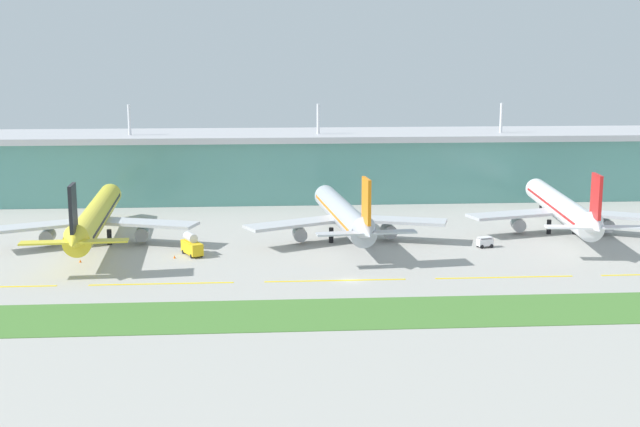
{
  "coord_description": "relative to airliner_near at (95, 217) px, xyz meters",
  "views": [
    {
      "loc": [
        -17.42,
        -159.79,
        43.96
      ],
      "look_at": [
        -3.58,
        34.52,
        7.0
      ],
      "focal_mm": 47.19,
      "sensor_mm": 36.0,
      "label": 1
    }
  ],
  "objects": [
    {
      "name": "taxiway_stripe_mid_west",
      "position": [
        19.37,
        -36.95,
        -6.44
      ],
      "size": [
        28.0,
        0.7,
        0.04
      ],
      "primitive_type": "cube",
      "color": "yellow",
      "rests_on": "ground"
    },
    {
      "name": "airliner_middle",
      "position": [
        58.5,
        -1.14,
        -0.01
      ],
      "size": [
        48.62,
        61.19,
        18.9
      ],
      "color": "#ADB2BC",
      "rests_on": "ground"
    },
    {
      "name": "airliner_far",
      "position": [
        113.56,
        4.0,
        -0.01
      ],
      "size": [
        48.51,
        67.04,
        18.9
      ],
      "color": "white",
      "rests_on": "ground"
    },
    {
      "name": "taxiway_stripe_centre",
      "position": [
        53.37,
        -36.95,
        -6.44
      ],
      "size": [
        28.0,
        0.7,
        0.04
      ],
      "primitive_type": "cube",
      "color": "yellow",
      "rests_on": "ground"
    },
    {
      "name": "taxiway_stripe_mid_east",
      "position": [
        87.37,
        -36.95,
        -6.44
      ],
      "size": [
        28.0,
        0.7,
        0.04
      ],
      "primitive_type": "cube",
      "color": "yellow",
      "rests_on": "ground"
    },
    {
      "name": "fuel_truck",
      "position": [
        23.41,
        -13.3,
        -4.2
      ],
      "size": [
        5.49,
        7.61,
        4.95
      ],
      "color": "gold",
      "rests_on": "ground"
    },
    {
      "name": "baggage_cart",
      "position": [
        90.47,
        -10.56,
        -5.19
      ],
      "size": [
        3.95,
        2.8,
        2.48
      ],
      "color": "silver",
      "rests_on": "ground"
    },
    {
      "name": "airliner_near",
      "position": [
        0.0,
        0.0,
        0.0
      ],
      "size": [
        48.71,
        71.93,
        18.9
      ],
      "color": "yellow",
      "rests_on": "ground"
    },
    {
      "name": "ground_plane",
      "position": [
        56.37,
        -37.06,
        -6.46
      ],
      "size": [
        600.0,
        600.0,
        0.0
      ],
      "primitive_type": "plane",
      "color": "#A8A59E"
    },
    {
      "name": "grass_verge",
      "position": [
        56.37,
        -58.6,
        -6.41
      ],
      "size": [
        300.0,
        18.0,
        0.1
      ],
      "primitive_type": "cube",
      "color": "#477A33",
      "rests_on": "ground"
    },
    {
      "name": "safety_cone_nose_front",
      "position": [
        -0.0,
        -18.38,
        -6.11
      ],
      "size": [
        0.56,
        0.56,
        0.7
      ],
      "primitive_type": "cone",
      "color": "orange",
      "rests_on": "ground"
    },
    {
      "name": "terminal_building",
      "position": [
        56.37,
        61.15,
        3.95
      ],
      "size": [
        288.0,
        34.0,
        29.41
      ],
      "color": "#5B9E93",
      "rests_on": "ground"
    },
    {
      "name": "safety_cone_left_wingtip",
      "position": [
        19.84,
        -16.06,
        -6.11
      ],
      "size": [
        0.56,
        0.56,
        0.7
      ],
      "primitive_type": "cone",
      "color": "orange",
      "rests_on": "ground"
    }
  ]
}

